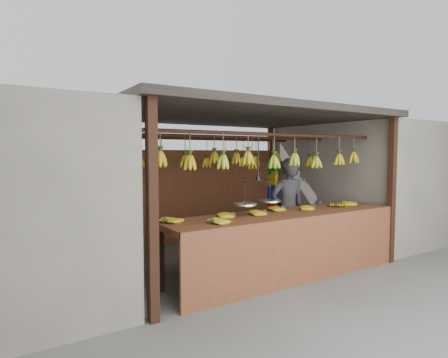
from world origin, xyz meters
TOP-DOWN VIEW (x-y plane):
  - ground at (0.00, 0.00)m, footprint 80.00×80.00m
  - stall at (0.00, 0.33)m, footprint 4.30×3.30m
  - neighbor_right at (3.60, 0.00)m, footprint 3.00×3.00m
  - counter at (0.12, -1.23)m, footprint 3.72×0.83m
  - hanging_bananas at (0.00, -0.00)m, footprint 3.65×2.23m
  - balance_scale at (-0.27, -1.00)m, footprint 0.81×0.41m
  - vendor at (0.63, -0.60)m, footprint 0.66×0.49m
  - bag_bundles at (1.94, 1.35)m, footprint 0.08×0.26m

SIDE VIEW (x-z plane):
  - ground at x=0.00m, z-range 0.00..0.00m
  - counter at x=0.12m, z-range 0.23..1.19m
  - vendor at x=0.63m, z-range 0.00..1.67m
  - bag_bundles at x=1.94m, z-range 0.38..1.62m
  - balance_scale at x=-0.27m, z-range 0.63..1.58m
  - neighbor_right at x=3.60m, z-range 0.00..2.30m
  - hanging_bananas at x=0.00m, z-range 1.42..1.82m
  - stall at x=0.00m, z-range 0.77..3.17m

